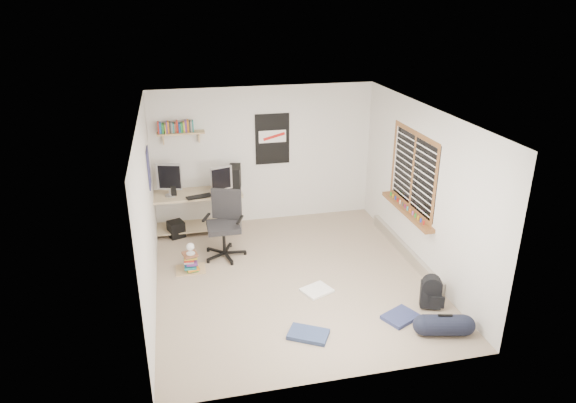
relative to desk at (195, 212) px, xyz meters
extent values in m
cube|color=gray|center=(1.32, -2.00, -0.37)|extent=(4.00, 4.50, 0.01)
cube|color=white|center=(1.32, -2.00, 2.14)|extent=(4.00, 4.50, 0.01)
cube|color=silver|center=(1.32, 0.25, 0.89)|extent=(4.00, 0.01, 2.50)
cube|color=silver|center=(-0.69, -2.00, 0.89)|extent=(0.01, 4.50, 2.50)
cube|color=silver|center=(3.32, -2.00, 0.89)|extent=(0.01, 4.50, 2.50)
cube|color=#D0AE90|center=(0.00, 0.00, 0.00)|extent=(1.82, 1.25, 0.76)
cube|color=#A3A2A7|center=(-0.39, -0.10, 0.63)|extent=(0.43, 0.22, 0.46)
cube|color=#959599|center=(0.48, -0.30, 0.60)|extent=(0.38, 0.20, 0.41)
cube|color=black|center=(0.73, -0.07, 0.61)|extent=(0.27, 0.43, 0.42)
cube|color=black|center=(0.08, -0.30, 0.41)|extent=(0.45, 0.26, 0.02)
cube|color=black|center=(-0.34, -0.12, 0.48)|extent=(0.10, 0.10, 0.18)
cube|color=black|center=(0.44, -0.14, 0.48)|extent=(0.11, 0.11, 0.16)
cube|color=black|center=(0.40, -1.08, 0.12)|extent=(0.93, 0.93, 1.09)
cube|color=tan|center=(-0.13, 0.14, 1.42)|extent=(0.80, 0.22, 0.24)
cube|color=black|center=(1.47, 0.23, 1.19)|extent=(0.62, 0.03, 0.92)
cube|color=navy|center=(-0.67, -0.80, 1.14)|extent=(0.02, 0.42, 0.60)
cube|color=brown|center=(3.27, -1.70, 1.08)|extent=(0.10, 1.50, 1.26)
cube|color=#B7B2A8|center=(3.27, -1.70, -0.28)|extent=(0.08, 2.50, 0.18)
cube|color=black|center=(2.97, -3.17, -0.16)|extent=(0.33, 0.30, 0.36)
cylinder|color=black|center=(2.85, -3.76, -0.22)|extent=(0.32, 0.32, 0.52)
cube|color=white|center=(1.57, -2.45, -0.34)|extent=(0.50, 0.46, 0.04)
cube|color=navy|center=(1.19, -3.43, -0.33)|extent=(0.58, 0.51, 0.05)
cube|color=navy|center=(2.47, -3.33, -0.34)|extent=(0.54, 0.49, 0.05)
cube|color=brown|center=(-0.17, -1.42, -0.21)|extent=(0.53, 0.47, 0.31)
cube|color=white|center=(-0.15, -1.44, 0.02)|extent=(0.20, 0.25, 0.22)
cube|color=black|center=(-0.35, -0.17, -0.22)|extent=(0.33, 0.33, 0.29)
camera|label=1|loc=(-0.24, -8.54, 3.62)|focal=32.00mm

